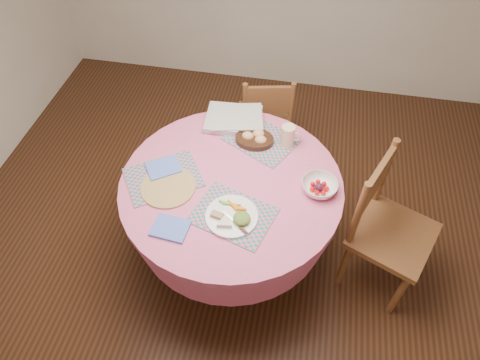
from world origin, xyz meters
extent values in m
plane|color=#331C0F|center=(0.00, 0.00, 0.00)|extent=(4.00, 4.00, 0.00)
cylinder|color=#C75D84|center=(0.00, 0.00, 0.73)|extent=(1.24, 1.24, 0.04)
cone|color=#C75D84|center=(0.00, 0.00, 0.56)|extent=(1.24, 1.24, 0.30)
cylinder|color=black|center=(0.00, 0.00, 0.22)|extent=(0.14, 0.14, 0.44)
cylinder|color=black|center=(0.00, 0.00, 0.03)|extent=(0.56, 0.56, 0.06)
cube|color=brown|center=(0.95, 0.02, 0.46)|extent=(0.58, 0.59, 0.04)
cylinder|color=brown|center=(1.03, -0.22, 0.23)|extent=(0.05, 0.05, 0.46)
cylinder|color=brown|center=(1.18, 0.12, 0.23)|extent=(0.05, 0.05, 0.46)
cylinder|color=brown|center=(0.71, -0.08, 0.23)|extent=(0.05, 0.05, 0.46)
cylinder|color=brown|center=(0.86, 0.26, 0.23)|extent=(0.05, 0.05, 0.46)
cylinder|color=brown|center=(0.70, -0.07, 0.72)|extent=(0.05, 0.05, 0.51)
cylinder|color=brown|center=(0.84, 0.27, 0.72)|extent=(0.05, 0.05, 0.51)
cube|color=brown|center=(0.77, 0.10, 0.82)|extent=(0.18, 0.35, 0.25)
cube|color=brown|center=(0.06, 0.96, 0.40)|extent=(0.46, 0.45, 0.04)
cylinder|color=brown|center=(0.18, 1.15, 0.20)|extent=(0.04, 0.04, 0.40)
cylinder|color=brown|center=(-0.13, 1.08, 0.20)|extent=(0.04, 0.04, 0.40)
cylinder|color=brown|center=(0.25, 0.85, 0.20)|extent=(0.04, 0.04, 0.40)
cylinder|color=brown|center=(-0.07, 0.78, 0.20)|extent=(0.04, 0.04, 0.40)
cylinder|color=brown|center=(0.25, 0.83, 0.62)|extent=(0.04, 0.04, 0.44)
cylinder|color=brown|center=(-0.06, 0.77, 0.62)|extent=(0.04, 0.04, 0.44)
cube|color=brown|center=(0.09, 0.80, 0.71)|extent=(0.32, 0.09, 0.21)
cube|color=#16816A|center=(0.06, -0.22, 0.75)|extent=(0.47, 0.41, 0.01)
cube|color=#16816A|center=(-0.38, -0.04, 0.75)|extent=(0.50, 0.47, 0.01)
cube|color=#16816A|center=(0.11, 0.36, 0.75)|extent=(0.49, 0.45, 0.01)
cylinder|color=#A97F49|center=(-0.33, -0.10, 0.76)|extent=(0.30, 0.30, 0.01)
cube|color=#526DD5|center=(-0.24, -0.36, 0.76)|extent=(0.19, 0.16, 0.01)
cube|color=#526DD5|center=(-0.39, 0.02, 0.76)|extent=(0.23, 0.22, 0.01)
cylinder|color=white|center=(0.05, -0.23, 0.76)|extent=(0.27, 0.27, 0.01)
ellipsoid|color=#2C561D|center=(0.11, -0.24, 0.79)|extent=(0.11, 0.11, 0.04)
cylinder|color=beige|center=(0.04, -0.30, 0.78)|extent=(0.10, 0.10, 0.02)
cube|color=#876E4E|center=(-0.01, -0.27, 0.78)|extent=(0.07, 0.05, 0.02)
cube|color=silver|center=(0.07, -0.26, 0.77)|extent=(0.13, 0.10, 0.00)
cylinder|color=black|center=(0.07, 0.33, 0.77)|extent=(0.23, 0.23, 0.03)
ellipsoid|color=tan|center=(0.03, 0.33, 0.81)|extent=(0.07, 0.06, 0.05)
ellipsoid|color=tan|center=(0.09, 0.36, 0.81)|extent=(0.07, 0.06, 0.05)
ellipsoid|color=tan|center=(0.11, 0.31, 0.81)|extent=(0.07, 0.06, 0.05)
cylinder|color=beige|center=(0.27, 0.35, 0.82)|extent=(0.08, 0.08, 0.13)
torus|color=beige|center=(0.31, 0.35, 0.82)|extent=(0.07, 0.01, 0.07)
imported|color=white|center=(0.48, 0.03, 0.78)|extent=(0.25, 0.25, 0.06)
sphere|color=red|center=(0.52, 0.03, 0.77)|extent=(0.03, 0.03, 0.03)
sphere|color=red|center=(0.50, 0.06, 0.77)|extent=(0.03, 0.03, 0.03)
sphere|color=red|center=(0.47, 0.07, 0.77)|extent=(0.03, 0.03, 0.03)
sphere|color=red|center=(0.44, 0.05, 0.77)|extent=(0.03, 0.03, 0.03)
sphere|color=red|center=(0.44, 0.02, 0.77)|extent=(0.03, 0.03, 0.03)
sphere|color=red|center=(0.47, -0.01, 0.77)|extent=(0.03, 0.03, 0.03)
sphere|color=red|center=(0.50, 0.00, 0.77)|extent=(0.03, 0.03, 0.03)
sphere|color=#3F1228|center=(0.48, 0.03, 0.78)|extent=(0.05, 0.05, 0.05)
cube|color=silver|center=(-0.09, 0.49, 0.77)|extent=(0.35, 0.29, 0.03)
cube|color=silver|center=(-0.07, 0.49, 0.80)|extent=(0.37, 0.31, 0.01)
camera|label=1|loc=(0.34, -1.49, 2.55)|focal=32.00mm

